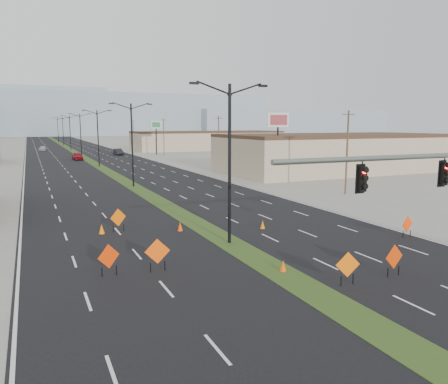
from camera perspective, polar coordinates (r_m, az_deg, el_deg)
name	(u,v)px	position (r m, az deg, el deg)	size (l,w,h in m)	color
ground	(357,318)	(18.67, 16.94, -15.48)	(600.00, 600.00, 0.00)	gray
road_surface	(80,155)	(113.52, -18.31, 4.59)	(25.00, 400.00, 0.02)	black
median_strip	(80,155)	(113.52, -18.31, 4.59)	(2.00, 400.00, 0.04)	#354C1B
building_se_near	(334,154)	(73.57, 14.16, 4.83)	(36.00, 18.00, 5.50)	tan
building_se_far	(208,141)	(132.36, -2.14, 6.66)	(44.00, 16.00, 5.00)	tan
mesa_center	(108,115)	(316.95, -14.95, 9.73)	(220.00, 50.00, 28.00)	#8B9FAD
mesa_east	(288,122)	(358.13, 8.34, 9.00)	(160.00, 50.00, 18.00)	#8B9FAD
streetlight_0	(230,159)	(27.28, 0.73, 4.33)	(5.15, 0.24, 10.02)	black
streetlight_1	(132,142)	(53.95, -11.92, 6.38)	(5.15, 0.24, 10.02)	black
streetlight_2	(98,136)	(81.52, -16.14, 7.00)	(5.15, 0.24, 10.02)	black
streetlight_3	(81,133)	(109.31, -18.22, 7.29)	(5.15, 0.24, 10.02)	black
streetlight_4	(70,132)	(137.18, -19.47, 7.46)	(5.15, 0.24, 10.02)	black
streetlight_5	(63,130)	(165.10, -20.29, 7.57)	(5.15, 0.24, 10.02)	black
streetlight_6	(58,129)	(193.04, -20.87, 7.65)	(5.15, 0.24, 10.02)	black
utility_pole_0	(347,151)	(49.15, 15.78, 5.15)	(1.60, 0.20, 9.00)	#4C3823
utility_pole_1	(219,140)	(79.24, -0.70, 6.76)	(1.60, 0.20, 9.00)	#4C3823
utility_pole_2	(164,136)	(112.21, -7.87, 7.30)	(1.60, 0.20, 9.00)	#4C3823
utility_pole_3	(133,133)	(146.13, -11.75, 7.54)	(1.60, 0.20, 9.00)	#4C3823
car_left	(78,156)	(98.39, -18.58, 4.45)	(1.88, 4.68, 1.59)	maroon
car_mid	(118,152)	(111.37, -13.65, 5.12)	(1.66, 4.76, 1.57)	black
car_far	(43,149)	(135.34, -22.61, 5.26)	(1.85, 4.55, 1.32)	#9FA3A8
construction_sign_0	(109,258)	(22.81, -14.82, -8.27)	(1.15, 0.53, 1.65)	#F13805
construction_sign_1	(157,252)	(22.95, -8.69, -7.80)	(1.31, 0.20, 1.75)	#FF5005
construction_sign_2	(118,218)	(31.78, -13.66, -3.35)	(1.18, 0.52, 1.68)	#FF6005
construction_sign_3	(348,266)	(21.67, 15.86, -9.26)	(1.20, 0.30, 1.63)	#FF6505
construction_sign_4	(394,258)	(23.57, 21.33, -8.03)	(1.23, 0.20, 1.65)	#E83804
construction_sign_5	(407,225)	(31.84, 22.82, -3.98)	(1.12, 0.26, 1.51)	#FD3705
cone_0	(283,266)	(23.08, 7.72, -9.57)	(0.37, 0.37, 0.61)	#FD5205
cone_1	(180,227)	(31.44, -5.75, -4.51)	(0.39, 0.39, 0.66)	#F34905
cone_2	(263,225)	(32.05, 5.07, -4.27)	(0.37, 0.37, 0.62)	orange
cone_3	(102,229)	(31.63, -15.69, -4.69)	(0.41, 0.41, 0.69)	orange
pole_sign_east_near	(278,125)	(62.20, 7.07, 8.67)	(2.94, 1.28, 9.15)	black
pole_sign_east_far	(156,128)	(109.88, -8.86, 8.31)	(2.74, 0.78, 8.33)	black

